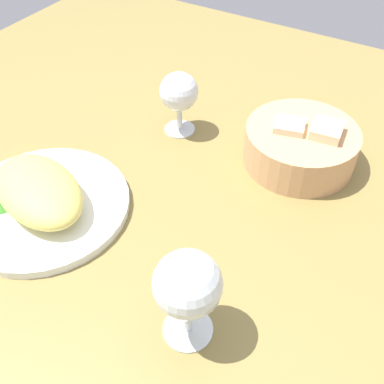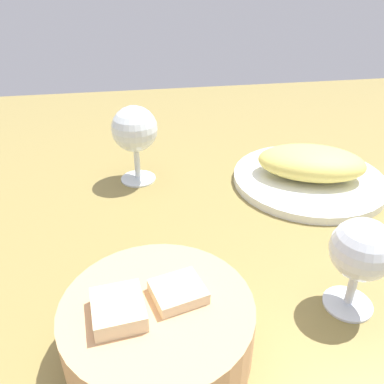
# 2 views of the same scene
# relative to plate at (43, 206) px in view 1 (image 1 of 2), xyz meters

# --- Properties ---
(ground_plane) EXTENTS (1.40, 1.40, 0.02)m
(ground_plane) POSITION_rel_plate_xyz_m (0.17, 0.09, -0.02)
(ground_plane) COLOR olive
(plate) EXTENTS (0.26, 0.26, 0.01)m
(plate) POSITION_rel_plate_xyz_m (0.00, 0.00, 0.00)
(plate) COLOR white
(plate) RESTS_ON ground_plane
(omelette) EXTENTS (0.21, 0.16, 0.05)m
(omelette) POSITION_rel_plate_xyz_m (-0.00, 0.00, 0.03)
(omelette) COLOR #D7C55E
(omelette) RESTS_ON plate
(lettuce_garnish) EXTENTS (0.04, 0.04, 0.01)m
(lettuce_garnish) POSITION_rel_plate_xyz_m (-0.05, -0.04, 0.01)
(lettuce_garnish) COLOR #3C892C
(lettuce_garnish) RESTS_ON plate
(bread_basket) EXTENTS (0.19, 0.19, 0.08)m
(bread_basket) POSITION_rel_plate_xyz_m (0.29, 0.31, 0.03)
(bread_basket) COLOR tan
(bread_basket) RESTS_ON ground_plane
(wine_glass_near) EXTENTS (0.08, 0.08, 0.14)m
(wine_glass_near) POSITION_rel_plate_xyz_m (0.30, -0.06, 0.08)
(wine_glass_near) COLOR silver
(wine_glass_near) RESTS_ON ground_plane
(wine_glass_far) EXTENTS (0.07, 0.07, 0.12)m
(wine_glass_far) POSITION_rel_plate_xyz_m (0.07, 0.28, 0.07)
(wine_glass_far) COLOR silver
(wine_glass_far) RESTS_ON ground_plane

